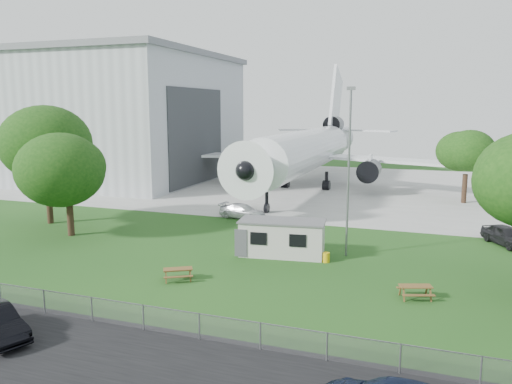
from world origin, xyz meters
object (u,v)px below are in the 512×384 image
(airliner, at_px, (308,149))
(picnic_east, at_px, (415,298))
(site_cabin, at_px, (282,238))
(hangar, at_px, (84,116))
(picnic_west, at_px, (178,280))

(airliner, relative_size, picnic_east, 26.52)
(site_cabin, height_order, picnic_east, site_cabin)
(site_cabin, relative_size, picnic_east, 3.83)
(hangar, distance_m, picnic_west, 54.37)
(site_cabin, relative_size, picnic_west, 3.83)
(hangar, relative_size, site_cabin, 6.23)
(airliner, distance_m, picnic_east, 40.06)
(airliner, xyz_separation_m, site_cabin, (5.76, -31.11, -3.96))
(airliner, height_order, picnic_west, airliner)
(hangar, relative_size, picnic_east, 23.89)
(hangar, height_order, picnic_east, hangar)
(airliner, bearing_deg, hangar, 179.78)
(hangar, bearing_deg, site_cabin, -36.82)
(hangar, xyz_separation_m, picnic_west, (37.12, -38.59, -9.41))
(airliner, relative_size, picnic_west, 26.52)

